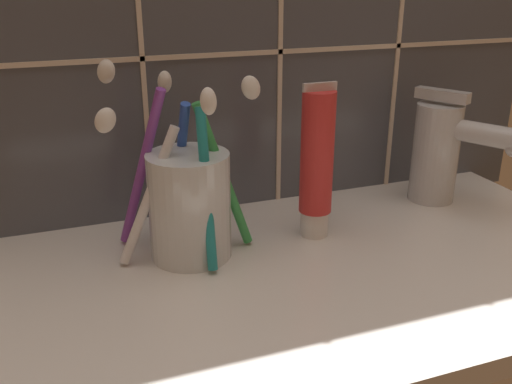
# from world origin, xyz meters

# --- Properties ---
(sink_counter) EXTENTS (0.59, 0.33, 0.02)m
(sink_counter) POSITION_xyz_m (0.00, 0.00, 0.01)
(sink_counter) COLOR silver
(sink_counter) RESTS_ON ground
(toothbrush_cup) EXTENTS (0.15, 0.13, 0.18)m
(toothbrush_cup) POSITION_xyz_m (-0.12, 0.06, 0.08)
(toothbrush_cup) COLOR silver
(toothbrush_cup) RESTS_ON sink_counter
(toothpaste_tube) EXTENTS (0.03, 0.03, 0.16)m
(toothpaste_tube) POSITION_xyz_m (0.01, 0.06, 0.10)
(toothpaste_tube) COLOR white
(toothpaste_tube) RESTS_ON sink_counter
(sink_faucet) EXTENTS (0.08, 0.12, 0.13)m
(sink_faucet) POSITION_xyz_m (0.19, 0.09, 0.08)
(sink_faucet) COLOR silver
(sink_faucet) RESTS_ON sink_counter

